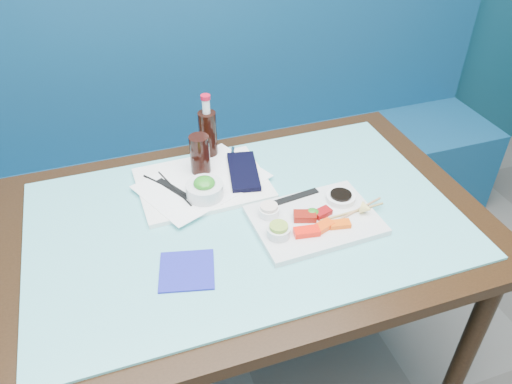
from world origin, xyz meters
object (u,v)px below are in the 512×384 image
object	(u,v)px
booth_bench	(190,169)
serving_tray	(203,183)
seaweed_bowl	(205,190)
blue_napkin	(187,270)
cola_glass	(200,154)
cola_bottle_body	(208,136)
dining_table	(245,240)
sashimi_plate	(315,220)

from	to	relation	value
booth_bench	serving_tray	bearing A→B (deg)	-96.88
seaweed_bowl	blue_napkin	size ratio (longest dim) A/B	0.80
serving_tray	cola_glass	bearing A→B (deg)	78.13
serving_tray	cola_bottle_body	distance (m)	0.18
booth_bench	dining_table	world-z (taller)	booth_bench
dining_table	seaweed_bowl	bearing A→B (deg)	127.02
cola_glass	blue_napkin	size ratio (longest dim) A/B	0.93
serving_tray	seaweed_bowl	size ratio (longest dim) A/B	3.51
blue_napkin	dining_table	bearing A→B (deg)	36.54
dining_table	cola_glass	bearing A→B (deg)	105.43
blue_napkin	cola_glass	bearing A→B (deg)	70.90
dining_table	serving_tray	distance (m)	0.23
dining_table	blue_napkin	bearing A→B (deg)	-143.46
serving_tray	seaweed_bowl	bearing A→B (deg)	-99.16
serving_tray	dining_table	bearing A→B (deg)	-69.41
booth_bench	cola_glass	bearing A→B (deg)	-96.56
booth_bench	cola_glass	size ratio (longest dim) A/B	23.09
booth_bench	blue_napkin	world-z (taller)	booth_bench
cola_glass	blue_napkin	world-z (taller)	cola_glass
blue_napkin	seaweed_bowl	bearing A→B (deg)	66.30
dining_table	blue_napkin	size ratio (longest dim) A/B	10.02
serving_tray	cola_glass	size ratio (longest dim) A/B	3.04
booth_bench	seaweed_bowl	bearing A→B (deg)	-96.95
dining_table	sashimi_plate	size ratio (longest dim) A/B	3.99
serving_tray	blue_napkin	distance (m)	0.37
serving_tray	cola_bottle_body	world-z (taller)	cola_bottle_body
serving_tray	blue_napkin	xyz separation A→B (m)	(-0.13, -0.35, -0.00)
dining_table	sashimi_plate	xyz separation A→B (m)	(0.18, -0.09, 0.10)
dining_table	blue_napkin	world-z (taller)	blue_napkin
seaweed_bowl	sashimi_plate	bearing A→B (deg)	-36.88
booth_bench	dining_table	distance (m)	0.89
cola_glass	booth_bench	bearing A→B (deg)	83.44
serving_tray	cola_glass	xyz separation A→B (m)	(0.01, 0.05, 0.07)
cola_glass	seaweed_bowl	bearing A→B (deg)	-98.75
blue_napkin	serving_tray	bearing A→B (deg)	69.57
seaweed_bowl	cola_bottle_body	distance (m)	0.24
sashimi_plate	cola_bottle_body	size ratio (longest dim) A/B	2.07
blue_napkin	booth_bench	bearing A→B (deg)	78.24
seaweed_bowl	cola_bottle_body	bearing A→B (deg)	72.35
seaweed_bowl	blue_napkin	distance (m)	0.30
dining_table	sashimi_plate	world-z (taller)	sashimi_plate
sashimi_plate	blue_napkin	world-z (taller)	sashimi_plate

